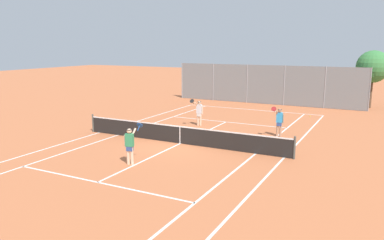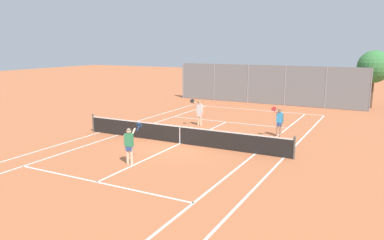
{
  "view_description": "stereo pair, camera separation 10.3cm",
  "coord_description": "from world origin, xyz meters",
  "px_view_note": "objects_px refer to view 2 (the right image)",
  "views": [
    {
      "loc": [
        9.35,
        -16.68,
        5.1
      ],
      "look_at": [
        -0.07,
        1.5,
        1.0
      ],
      "focal_mm": 35.0,
      "sensor_mm": 36.0,
      "label": 1
    },
    {
      "loc": [
        9.44,
        -16.63,
        5.1
      ],
      "look_at": [
        -0.07,
        1.5,
        1.0
      ],
      "focal_mm": 35.0,
      "sensor_mm": 36.0,
      "label": 2
    }
  ],
  "objects_px": {
    "tennis_net": "(180,134)",
    "loose_tennis_ball_0": "(311,116)",
    "player_far_left": "(199,112)",
    "tree_behind_left": "(373,68)",
    "player_far_right": "(279,121)",
    "player_near_side": "(129,144)"
  },
  "relations": [
    {
      "from": "tennis_net",
      "to": "loose_tennis_ball_0",
      "type": "height_order",
      "value": "tennis_net"
    },
    {
      "from": "tennis_net",
      "to": "tree_behind_left",
      "type": "distance_m",
      "value": 19.22
    },
    {
      "from": "tennis_net",
      "to": "loose_tennis_ball_0",
      "type": "xyz_separation_m",
      "value": [
        4.7,
        11.01,
        -0.48
      ]
    },
    {
      "from": "tennis_net",
      "to": "player_far_right",
      "type": "distance_m",
      "value": 5.79
    },
    {
      "from": "tennis_net",
      "to": "player_far_left",
      "type": "bearing_deg",
      "value": 103.76
    },
    {
      "from": "loose_tennis_ball_0",
      "to": "tree_behind_left",
      "type": "xyz_separation_m",
      "value": [
        3.6,
        6.1,
        3.27
      ]
    },
    {
      "from": "player_near_side",
      "to": "player_far_left",
      "type": "relative_size",
      "value": 1.0
    },
    {
      "from": "player_far_right",
      "to": "player_near_side",
      "type": "bearing_deg",
      "value": -119.07
    },
    {
      "from": "tennis_net",
      "to": "player_near_side",
      "type": "xyz_separation_m",
      "value": [
        -0.22,
        -4.04,
        0.42
      ]
    },
    {
      "from": "tennis_net",
      "to": "player_far_left",
      "type": "xyz_separation_m",
      "value": [
        -1.1,
        4.5,
        0.42
      ]
    },
    {
      "from": "tennis_net",
      "to": "tree_behind_left",
      "type": "bearing_deg",
      "value": 64.11
    },
    {
      "from": "player_far_left",
      "to": "player_far_right",
      "type": "bearing_deg",
      "value": -5.9
    },
    {
      "from": "player_far_right",
      "to": "loose_tennis_ball_0",
      "type": "height_order",
      "value": "player_far_right"
    },
    {
      "from": "loose_tennis_ball_0",
      "to": "tree_behind_left",
      "type": "relative_size",
      "value": 0.01
    },
    {
      "from": "player_far_right",
      "to": "loose_tennis_ball_0",
      "type": "bearing_deg",
      "value": 86.08
    },
    {
      "from": "player_far_left",
      "to": "player_far_right",
      "type": "height_order",
      "value": "same"
    },
    {
      "from": "player_far_left",
      "to": "tree_behind_left",
      "type": "relative_size",
      "value": 0.38
    },
    {
      "from": "loose_tennis_ball_0",
      "to": "tree_behind_left",
      "type": "height_order",
      "value": "tree_behind_left"
    },
    {
      "from": "player_far_right",
      "to": "tennis_net",
      "type": "bearing_deg",
      "value": -136.91
    },
    {
      "from": "player_far_right",
      "to": "tree_behind_left",
      "type": "height_order",
      "value": "tree_behind_left"
    },
    {
      "from": "tennis_net",
      "to": "loose_tennis_ball_0",
      "type": "relative_size",
      "value": 181.82
    },
    {
      "from": "player_far_left",
      "to": "loose_tennis_ball_0",
      "type": "distance_m",
      "value": 8.77
    }
  ]
}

